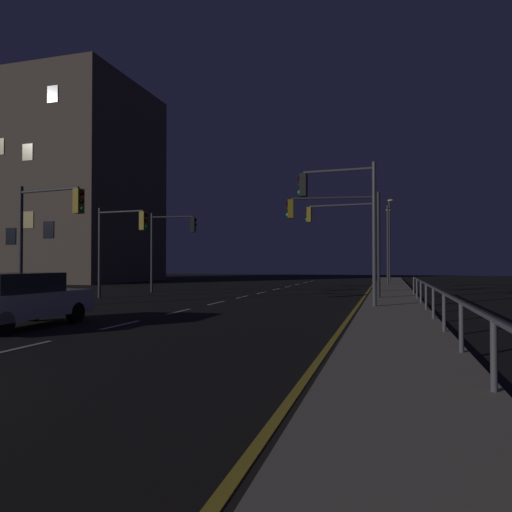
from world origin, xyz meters
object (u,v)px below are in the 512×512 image
at_px(traffic_light_overhead_east, 337,223).
at_px(traffic_light_far_left, 171,237).
at_px(traffic_light_far_right, 342,207).
at_px(traffic_light_near_left, 120,235).
at_px(car, 18,299).
at_px(street_lamp_median, 388,237).
at_px(building_distant, 69,185).
at_px(traffic_light_near_right, 344,227).
at_px(street_lamp_corner, 390,233).
at_px(traffic_light_far_center, 48,221).

height_order(traffic_light_overhead_east, traffic_light_far_left, traffic_light_overhead_east).
bearing_deg(traffic_light_far_right, traffic_light_near_left, 168.96).
height_order(car, street_lamp_median, street_lamp_median).
relative_size(street_lamp_median, building_distant, 0.33).
relative_size(car, building_distant, 0.22).
bearing_deg(traffic_light_far_left, traffic_light_near_right, 13.08).
bearing_deg(street_lamp_median, car, -108.49).
height_order(traffic_light_overhead_east, street_lamp_corner, street_lamp_corner).
xyz_separation_m(traffic_light_overhead_east, building_distant, (-29.67, 17.24, 6.15)).
bearing_deg(traffic_light_far_center, traffic_light_near_left, 94.26).
bearing_deg(street_lamp_corner, traffic_light_far_left, -123.45).
relative_size(traffic_light_far_center, traffic_light_near_left, 1.04).
bearing_deg(street_lamp_corner, street_lamp_median, -91.51).
relative_size(traffic_light_near_right, traffic_light_overhead_east, 1.06).
bearing_deg(traffic_light_overhead_east, traffic_light_far_center, -142.44).
bearing_deg(traffic_light_overhead_east, traffic_light_near_right, 91.68).
xyz_separation_m(car, traffic_light_near_left, (-3.43, 10.60, 2.54)).
bearing_deg(building_distant, car, -53.78).
bearing_deg(traffic_light_near_right, street_lamp_median, 77.25).
xyz_separation_m(car, traffic_light_overhead_east, (7.63, 12.84, 3.09)).
distance_m(car, traffic_light_far_left, 16.58).
bearing_deg(traffic_light_far_left, street_lamp_median, 46.93).
distance_m(traffic_light_far_left, traffic_light_far_right, 13.87).
distance_m(car, traffic_light_far_right, 12.21).
relative_size(traffic_light_far_right, street_lamp_corner, 0.72).
relative_size(traffic_light_overhead_east, traffic_light_near_left, 1.10).
height_order(traffic_light_far_right, street_lamp_median, street_lamp_median).
distance_m(traffic_light_far_left, building_distant, 24.39).
height_order(traffic_light_far_right, traffic_light_near_left, traffic_light_far_right).
bearing_deg(traffic_light_near_right, building_distant, 158.59).
bearing_deg(car, traffic_light_far_right, 45.03).
distance_m(car, building_distant, 38.42).
height_order(car, traffic_light_overhead_east, traffic_light_overhead_east).
distance_m(traffic_light_near_right, traffic_light_near_left, 13.48).
relative_size(traffic_light_far_left, building_distant, 0.25).
height_order(traffic_light_far_center, traffic_light_near_left, traffic_light_far_center).
bearing_deg(traffic_light_far_right, traffic_light_near_right, 94.71).
relative_size(car, traffic_light_near_left, 0.91).
bearing_deg(building_distant, traffic_light_near_right, -21.41).
height_order(traffic_light_far_center, building_distant, building_distant).
bearing_deg(traffic_light_near_left, traffic_light_far_left, 87.50).
bearing_deg(traffic_light_far_right, street_lamp_corner, 85.96).
bearing_deg(car, traffic_light_far_center, 122.57).
relative_size(car, traffic_light_far_left, 0.87).
bearing_deg(traffic_light_near_left, street_lamp_corner, 62.04).
relative_size(traffic_light_overhead_east, street_lamp_median, 0.79).
xyz_separation_m(traffic_light_far_center, building_distant, (-19.05, 25.40, 6.54)).
xyz_separation_m(car, traffic_light_far_left, (-3.19, 16.04, 2.72)).
xyz_separation_m(traffic_light_near_right, traffic_light_near_left, (-10.89, -7.91, -0.76)).
bearing_deg(car, traffic_light_overhead_east, 59.29).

